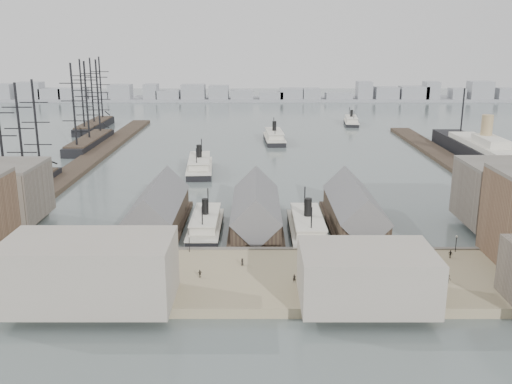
{
  "coord_description": "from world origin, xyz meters",
  "views": [
    {
      "loc": [
        0.05,
        -127.5,
        48.58
      ],
      "look_at": [
        0.0,
        30.0,
        6.0
      ],
      "focal_mm": 40.0,
      "sensor_mm": 36.0,
      "label": 1
    }
  ],
  "objects_px": {
    "ocean_steamer": "(484,152)",
    "horse_cart_right": "(320,279)",
    "ferry_docked_west": "(206,224)",
    "horse_cart_left": "(106,264)",
    "tram": "(509,264)",
    "horse_cart_center": "(158,268)"
  },
  "relations": [
    {
      "from": "ferry_docked_west",
      "to": "horse_cart_right",
      "type": "distance_m",
      "value": 44.41
    },
    {
      "from": "tram",
      "to": "horse_cart_right",
      "type": "bearing_deg",
      "value": -165.21
    },
    {
      "from": "ferry_docked_west",
      "to": "horse_cart_left",
      "type": "relative_size",
      "value": 5.75
    },
    {
      "from": "ocean_steamer",
      "to": "horse_cart_right",
      "type": "height_order",
      "value": "ocean_steamer"
    },
    {
      "from": "horse_cart_center",
      "to": "horse_cart_left",
      "type": "bearing_deg",
      "value": 68.17
    },
    {
      "from": "ferry_docked_west",
      "to": "horse_cart_left",
      "type": "xyz_separation_m",
      "value": [
        -18.57,
        -28.45,
        0.55
      ]
    },
    {
      "from": "tram",
      "to": "horse_cart_center",
      "type": "relative_size",
      "value": 1.99
    },
    {
      "from": "tram",
      "to": "horse_cart_right",
      "type": "height_order",
      "value": "tram"
    },
    {
      "from": "horse_cart_right",
      "to": "horse_cart_center",
      "type": "bearing_deg",
      "value": 58.68
    },
    {
      "from": "ferry_docked_west",
      "to": "ocean_steamer",
      "type": "relative_size",
      "value": 0.28
    },
    {
      "from": "tram",
      "to": "horse_cart_left",
      "type": "height_order",
      "value": "tram"
    },
    {
      "from": "ocean_steamer",
      "to": "horse_cart_right",
      "type": "xyz_separation_m",
      "value": [
        -79.36,
        -121.89,
        -1.3
      ]
    },
    {
      "from": "horse_cart_left",
      "to": "ferry_docked_west",
      "type": "bearing_deg",
      "value": -35.47
    },
    {
      "from": "ocean_steamer",
      "to": "horse_cart_right",
      "type": "distance_m",
      "value": 145.45
    },
    {
      "from": "ferry_docked_west",
      "to": "tram",
      "type": "relative_size",
      "value": 2.68
    },
    {
      "from": "ocean_steamer",
      "to": "horse_cart_left",
      "type": "height_order",
      "value": "ocean_steamer"
    },
    {
      "from": "ferry_docked_west",
      "to": "horse_cart_right",
      "type": "bearing_deg",
      "value": -54.73
    },
    {
      "from": "horse_cart_center",
      "to": "ferry_docked_west",
      "type": "bearing_deg",
      "value": -24.01
    },
    {
      "from": "ocean_steamer",
      "to": "horse_cart_left",
      "type": "bearing_deg",
      "value": -137.29
    },
    {
      "from": "horse_cart_left",
      "to": "horse_cart_center",
      "type": "xyz_separation_m",
      "value": [
        11.42,
        -2.21,
        0.05
      ]
    },
    {
      "from": "horse_cart_center",
      "to": "horse_cart_right",
      "type": "relative_size",
      "value": 1.03
    },
    {
      "from": "horse_cart_center",
      "to": "horse_cart_right",
      "type": "xyz_separation_m",
      "value": [
        32.79,
        -5.59,
        0.01
      ]
    }
  ]
}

